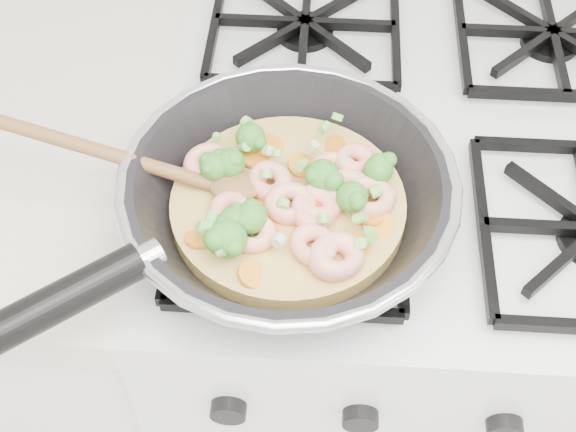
{
  "coord_description": "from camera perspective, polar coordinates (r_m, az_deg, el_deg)",
  "views": [
    {
      "loc": [
        -0.12,
        1.07,
        1.52
      ],
      "look_at": [
        -0.15,
        1.54,
        0.93
      ],
      "focal_mm": 48.53,
      "sensor_mm": 36.0,
      "label": 1
    }
  ],
  "objects": [
    {
      "name": "skillet",
      "position": [
        0.73,
        -0.35,
        1.25
      ],
      "size": [
        0.48,
        0.37,
        0.1
      ],
      "rotation": [
        0.0,
        0.0,
        -0.35
      ],
      "color": "black",
      "rests_on": "stove"
    },
    {
      "name": "stove",
      "position": [
        1.24,
        7.55,
        -7.99
      ],
      "size": [
        0.6,
        0.6,
        0.92
      ],
      "color": "white",
      "rests_on": "ground"
    }
  ]
}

